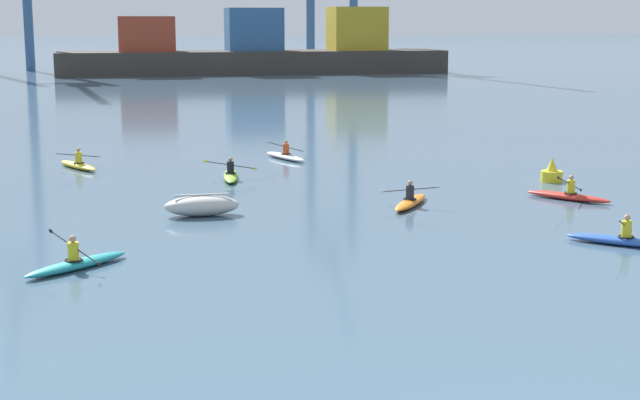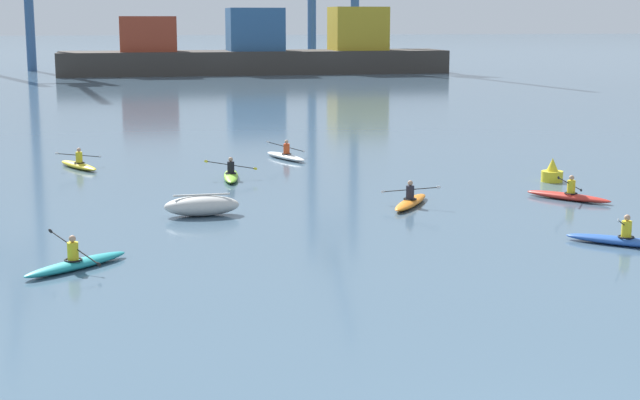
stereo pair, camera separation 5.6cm
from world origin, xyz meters
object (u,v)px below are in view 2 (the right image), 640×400
at_px(channel_buoy, 552,173).
at_px(kayak_red, 569,195).
at_px(kayak_lime, 231,175).
at_px(kayak_yellow, 79,165).
at_px(kayak_teal, 76,263).
at_px(kayak_orange, 411,201).
at_px(kayak_white, 286,156).
at_px(container_barge, 258,51).
at_px(capsized_dinghy, 202,206).
at_px(kayak_blue, 623,240).

distance_m(channel_buoy, kayak_red, 4.16).
xyz_separation_m(kayak_lime, kayak_yellow, (-6.47, 4.38, -0.00)).
distance_m(kayak_teal, kayak_orange, 13.41).
height_order(kayak_lime, kayak_white, kayak_white).
height_order(kayak_teal, kayak_red, kayak_red).
relative_size(kayak_red, kayak_orange, 0.96).
relative_size(container_barge, kayak_teal, 16.09).
relative_size(kayak_lime, kayak_yellow, 1.04).
xyz_separation_m(kayak_lime, kayak_red, (11.90, -7.39, 0.00)).
height_order(kayak_red, kayak_white, kayak_red).
height_order(kayak_teal, kayak_orange, kayak_teal).
distance_m(kayak_lime, kayak_red, 14.01).
bearing_deg(container_barge, kayak_orange, -94.50).
bearing_deg(container_barge, kayak_red, -90.43).
height_order(kayak_red, kayak_orange, kayak_red).
bearing_deg(capsized_dinghy, kayak_white, 68.16).
bearing_deg(kayak_yellow, kayak_teal, -88.09).
bearing_deg(kayak_red, kayak_yellow, 147.33).
distance_m(channel_buoy, kayak_white, 13.14).
bearing_deg(kayak_blue, kayak_lime, 124.87).
distance_m(kayak_teal, kayak_lime, 15.23).
height_order(kayak_lime, kayak_red, kayak_red).
distance_m(container_barge, capsized_dinghy, 87.98).
relative_size(kayak_teal, kayak_white, 0.87).
height_order(kayak_teal, kayak_blue, kayak_blue).
xyz_separation_m(kayak_lime, kayak_white, (3.28, 5.33, -0.00)).
bearing_deg(channel_buoy, capsized_dinghy, -164.64).
bearing_deg(kayak_red, channel_buoy, 73.30).
height_order(kayak_red, kayak_blue, kayak_red).
bearing_deg(kayak_yellow, kayak_red, -32.67).
relative_size(capsized_dinghy, kayak_white, 0.77).
relative_size(container_barge, channel_buoy, 47.64).
distance_m(kayak_teal, kayak_blue, 16.01).
distance_m(capsized_dinghy, kayak_yellow, 12.76).
xyz_separation_m(kayak_teal, kayak_lime, (5.85, 14.06, 0.00)).
distance_m(kayak_teal, kayak_white, 21.43).
bearing_deg(kayak_white, kayak_yellow, -174.46).
relative_size(container_barge, kayak_lime, 13.83).
height_order(container_barge, kayak_blue, container_barge).
distance_m(capsized_dinghy, kayak_lime, 7.76).
distance_m(kayak_lime, kayak_yellow, 7.81).
bearing_deg(capsized_dinghy, kayak_yellow, 111.10).
height_order(capsized_dinghy, kayak_lime, kayak_lime).
relative_size(kayak_yellow, kayak_blue, 1.11).
relative_size(capsized_dinghy, kayak_yellow, 0.79).
bearing_deg(kayak_orange, kayak_lime, 128.17).
bearing_deg(kayak_orange, kayak_teal, -149.69).
bearing_deg(capsized_dinghy, kayak_blue, -30.36).
xyz_separation_m(container_barge, kayak_white, (-9.27, -73.91, -2.56)).
bearing_deg(capsized_dinghy, kayak_lime, 76.02).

